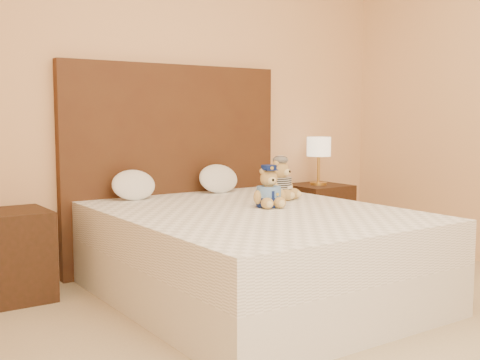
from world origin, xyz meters
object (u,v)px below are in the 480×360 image
object	(u,v)px
lamp	(319,149)
teddy_police	(269,186)
bed	(253,254)
nightstand_right	(318,217)
nightstand_left	(10,255)
teddy_prisoner	(280,179)
pillow_left	(134,183)
pillow_right	(218,177)

from	to	relation	value
lamp	teddy_police	size ratio (longest dim) A/B	1.52
bed	nightstand_right	xyz separation A→B (m)	(1.25, 0.80, -0.00)
nightstand_left	lamp	xyz separation A→B (m)	(2.50, 0.00, 0.57)
lamp	teddy_prisoner	size ratio (longest dim) A/B	1.44
teddy_police	nightstand_right	bearing A→B (deg)	48.69
bed	nightstand_left	distance (m)	1.48
pillow_left	pillow_right	bearing A→B (deg)	0.00
lamp	nightstand_left	bearing A→B (deg)	180.00
bed	teddy_prisoner	world-z (taller)	teddy_prisoner
bed	nightstand_right	size ratio (longest dim) A/B	3.64
teddy_prisoner	pillow_left	bearing A→B (deg)	127.16
nightstand_right	pillow_right	xyz separation A→B (m)	(-0.97, 0.03, 0.39)
nightstand_left	pillow_right	world-z (taller)	pillow_right
teddy_police	nightstand_left	bearing A→B (deg)	165.19
pillow_left	teddy_police	bearing A→B (deg)	-54.94
teddy_police	pillow_right	world-z (taller)	teddy_police
pillow_right	lamp	bearing A→B (deg)	-1.76
teddy_prisoner	lamp	bearing A→B (deg)	12.21
pillow_right	pillow_left	bearing A→B (deg)	180.00
nightstand_left	lamp	size ratio (longest dim) A/B	1.38
bed	pillow_left	size ratio (longest dim) A/B	6.30
teddy_police	lamp	bearing A→B (deg)	48.69
lamp	bed	bearing A→B (deg)	-147.38
nightstand_right	teddy_prisoner	distance (m)	1.05
pillow_left	bed	bearing A→B (deg)	-63.51
bed	pillow_left	world-z (taller)	pillow_left
nightstand_left	teddy_prisoner	bearing A→B (deg)	-17.01
bed	pillow_right	distance (m)	0.96
pillow_right	teddy_police	bearing A→B (deg)	-99.36
nightstand_right	pillow_left	bearing A→B (deg)	178.97
lamp	pillow_right	world-z (taller)	lamp
nightstand_right	teddy_prisoner	xyz separation A→B (m)	(-0.82, -0.52, 0.41)
teddy_police	pillow_left	size ratio (longest dim) A/B	0.83
lamp	pillow_right	bearing A→B (deg)	178.24
nightstand_left	teddy_prisoner	world-z (taller)	teddy_prisoner
lamp	pillow_left	size ratio (longest dim) A/B	1.26
nightstand_left	nightstand_right	bearing A→B (deg)	0.00
nightstand_left	teddy_prisoner	distance (m)	1.81
nightstand_right	pillow_right	size ratio (longest dim) A/B	1.68
teddy_prisoner	pillow_left	distance (m)	1.01
bed	teddy_police	xyz separation A→B (m)	(0.14, 0.03, 0.41)
bed	pillow_right	world-z (taller)	pillow_right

